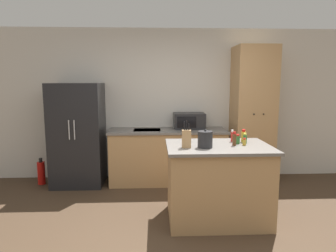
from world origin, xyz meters
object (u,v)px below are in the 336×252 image
at_px(spice_bottle_amber_oil, 244,142).
at_px(fire_extinguisher, 41,173).
at_px(refrigerator, 78,134).
at_px(knife_block, 186,138).
at_px(spice_bottle_tall_dark, 238,139).
at_px(microwave, 189,121).
at_px(spice_bottle_pale_salt, 232,136).
at_px(spice_bottle_short_red, 245,139).
at_px(kettle, 205,139).
at_px(pantry_cabinet, 252,115).
at_px(spice_bottle_orange_cap, 243,136).
at_px(spice_bottle_green_herb, 234,139).

bearing_deg(spice_bottle_amber_oil, fire_extinguisher, 154.39).
xyz_separation_m(refrigerator, knife_block, (1.63, -1.53, 0.21)).
distance_m(refrigerator, spice_bottle_tall_dark, 2.64).
bearing_deg(microwave, spice_bottle_pale_salt, -73.45).
bearing_deg(fire_extinguisher, microwave, 3.21).
relative_size(spice_bottle_pale_salt, fire_extinguisher, 0.34).
bearing_deg(microwave, spice_bottle_short_red, -69.99).
bearing_deg(spice_bottle_pale_salt, fire_extinguisher, 157.36).
xyz_separation_m(refrigerator, spice_bottle_amber_oil, (2.34, -1.42, 0.14)).
height_order(spice_bottle_pale_salt, fire_extinguisher, spice_bottle_pale_salt).
bearing_deg(spice_bottle_tall_dark, kettle, -155.00).
height_order(microwave, spice_bottle_short_red, microwave).
height_order(pantry_cabinet, spice_bottle_pale_salt, pantry_cabinet).
bearing_deg(spice_bottle_tall_dark, microwave, 106.50).
xyz_separation_m(pantry_cabinet, knife_block, (-1.29, -1.58, -0.09)).
bearing_deg(pantry_cabinet, microwave, 175.35).
relative_size(microwave, spice_bottle_amber_oil, 5.96).
height_order(microwave, spice_bottle_tall_dark, microwave).
bearing_deg(spice_bottle_short_red, microwave, 110.01).
xyz_separation_m(refrigerator, fire_extinguisher, (-0.63, 0.00, -0.64)).
distance_m(refrigerator, spice_bottle_short_red, 2.72).
xyz_separation_m(kettle, fire_extinguisher, (-2.48, 1.53, -0.84)).
relative_size(spice_bottle_amber_oil, kettle, 0.41).
distance_m(knife_block, kettle, 0.22).
relative_size(refrigerator, pantry_cabinet, 0.73).
distance_m(knife_block, spice_bottle_orange_cap, 0.81).
height_order(pantry_cabinet, spice_bottle_short_red, pantry_cabinet).
relative_size(microwave, spice_bottle_green_herb, 3.13).
xyz_separation_m(spice_bottle_tall_dark, kettle, (-0.44, -0.20, 0.04)).
bearing_deg(spice_bottle_amber_oil, spice_bottle_green_herb, -175.40).
xyz_separation_m(spice_bottle_green_herb, kettle, (-0.37, -0.09, 0.02)).
height_order(knife_block, fire_extinguisher, knife_block).
distance_m(spice_bottle_green_herb, kettle, 0.38).
bearing_deg(spice_bottle_orange_cap, knife_block, -158.49).
xyz_separation_m(spice_bottle_green_herb, spice_bottle_pale_salt, (0.04, 0.23, -0.01)).
bearing_deg(fire_extinguisher, spice_bottle_pale_salt, -22.64).
distance_m(spice_bottle_pale_salt, fire_extinguisher, 3.23).
xyz_separation_m(knife_block, spice_bottle_tall_dark, (0.66, 0.21, -0.06)).
xyz_separation_m(spice_bottle_tall_dark, spice_bottle_short_red, (0.10, 0.01, 0.01)).
bearing_deg(pantry_cabinet, spice_bottle_short_red, -111.45).
bearing_deg(knife_block, microwave, 82.40).
relative_size(refrigerator, fire_extinguisher, 3.78).
bearing_deg(refrigerator, spice_bottle_green_herb, -32.93).
xyz_separation_m(knife_block, fire_extinguisher, (-2.26, 1.53, -0.86)).
xyz_separation_m(refrigerator, kettle, (1.85, -1.53, 0.20)).
distance_m(pantry_cabinet, fire_extinguisher, 3.67).
height_order(knife_block, spice_bottle_green_herb, knife_block).
xyz_separation_m(spice_bottle_short_red, kettle, (-0.53, -0.21, 0.04)).
xyz_separation_m(knife_block, spice_bottle_amber_oil, (0.71, 0.11, -0.07)).
bearing_deg(microwave, spice_bottle_orange_cap, -68.72).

